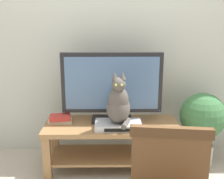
# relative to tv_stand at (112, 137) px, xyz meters

# --- Properties ---
(back_wall) EXTENTS (7.00, 0.12, 2.80)m
(back_wall) POSITION_rel_tv_stand_xyz_m (-0.01, 0.48, 1.07)
(back_wall) COLOR #B7BCB2
(back_wall) RESTS_ON ground
(tv_stand) EXTENTS (1.29, 0.50, 0.47)m
(tv_stand) POSITION_rel_tv_stand_xyz_m (0.00, 0.00, 0.00)
(tv_stand) COLOR olive
(tv_stand) RESTS_ON ground
(tv) EXTENTS (0.96, 0.20, 0.68)m
(tv) POSITION_rel_tv_stand_xyz_m (0.00, 0.08, 0.50)
(tv) COLOR black
(tv) RESTS_ON tv_stand
(media_box) EXTENTS (0.43, 0.24, 0.06)m
(media_box) POSITION_rel_tv_stand_xyz_m (0.06, -0.10, 0.17)
(media_box) COLOR #BCBCC1
(media_box) RESTS_ON tv_stand
(cat) EXTENTS (0.22, 0.30, 0.48)m
(cat) POSITION_rel_tv_stand_xyz_m (0.06, -0.12, 0.38)
(cat) COLOR #514C47
(cat) RESTS_ON media_box
(book_stack) EXTENTS (0.23, 0.17, 0.08)m
(book_stack) POSITION_rel_tv_stand_xyz_m (-0.50, 0.04, 0.18)
(book_stack) COLOR beige
(book_stack) RESTS_ON tv_stand
(potted_plant) EXTENTS (0.45, 0.45, 0.75)m
(potted_plant) POSITION_rel_tv_stand_xyz_m (0.90, 0.08, 0.13)
(potted_plant) COLOR beige
(potted_plant) RESTS_ON ground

